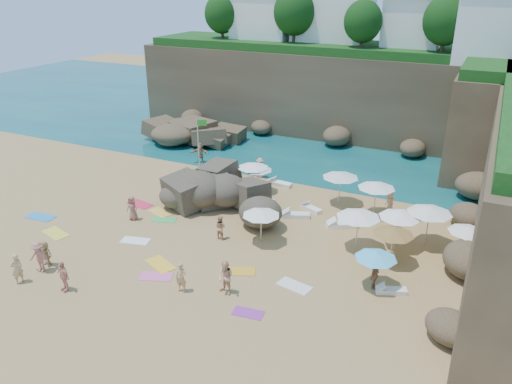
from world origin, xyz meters
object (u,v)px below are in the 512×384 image
at_px(person_stand_1, 220,227).
at_px(person_stand_2, 260,168).
at_px(flag_pole, 199,137).
at_px(parasol_0, 253,165).
at_px(person_stand_4, 390,203).
at_px(person_stand_3, 375,276).
at_px(person_stand_6, 17,268).
at_px(parasol_1, 341,175).
at_px(parasol_2, 400,214).
at_px(rock_outcrop, 233,205).
at_px(person_stand_5, 200,153).
at_px(lounger_0, 296,215).

bearing_deg(person_stand_1, person_stand_2, -72.87).
height_order(flag_pole, parasol_0, flag_pole).
bearing_deg(person_stand_4, person_stand_3, -38.32).
relative_size(person_stand_3, person_stand_6, 0.88).
bearing_deg(parasol_1, parasol_0, -175.30).
bearing_deg(person_stand_2, parasol_2, 162.32).
xyz_separation_m(rock_outcrop, person_stand_5, (-6.67, 6.52, 0.88)).
bearing_deg(person_stand_1, person_stand_5, -48.01).
bearing_deg(person_stand_4, rock_outcrop, -116.24).
bearing_deg(flag_pole, person_stand_1, -52.86).
relative_size(parasol_1, person_stand_2, 1.54).
relative_size(flag_pole, parasol_1, 1.74).
xyz_separation_m(person_stand_4, person_stand_6, (-15.64, -16.86, 0.11)).
height_order(flag_pole, person_stand_1, flag_pole).
xyz_separation_m(person_stand_2, person_stand_3, (11.83, -11.40, -0.07)).
distance_m(rock_outcrop, parasol_0, 3.55).
bearing_deg(rock_outcrop, person_stand_1, -71.03).
height_order(person_stand_4, person_stand_5, person_stand_5).
distance_m(parasol_2, lounger_0, 7.16).
distance_m(parasol_2, person_stand_1, 10.61).
height_order(parasol_2, lounger_0, parasol_2).
bearing_deg(person_stand_1, rock_outcrop, -65.67).
bearing_deg(person_stand_1, lounger_0, -117.82).
bearing_deg(parasol_2, parasol_0, 161.19).
bearing_deg(person_stand_2, parasol_0, 115.29).
bearing_deg(rock_outcrop, parasol_2, -4.69).
bearing_deg(person_stand_5, rock_outcrop, -61.81).
bearing_deg(parasol_2, person_stand_2, 151.47).
bearing_deg(rock_outcrop, person_stand_3, -27.28).
bearing_deg(person_stand_5, person_stand_3, -51.97).
relative_size(person_stand_2, person_stand_3, 1.09).
height_order(rock_outcrop, person_stand_3, rock_outcrop).
bearing_deg(lounger_0, parasol_2, -31.20).
bearing_deg(parasol_1, flag_pole, 172.34).
distance_m(lounger_0, person_stand_4, 6.47).
xyz_separation_m(rock_outcrop, person_stand_4, (10.10, 3.54, 0.74)).
bearing_deg(person_stand_4, person_stand_6, -88.41).
height_order(rock_outcrop, person_stand_1, rock_outcrop).
bearing_deg(parasol_0, person_stand_3, -38.08).
bearing_deg(parasol_0, parasol_1, 4.70).
xyz_separation_m(rock_outcrop, parasol_0, (0.14, 2.91, 2.03)).
bearing_deg(person_stand_1, flag_pole, -47.49).
xyz_separation_m(person_stand_1, person_stand_5, (-8.25, 11.09, 0.12)).
relative_size(person_stand_4, person_stand_6, 0.87).
bearing_deg(person_stand_6, parasol_0, 170.38).
relative_size(flag_pole, person_stand_3, 2.93).
relative_size(person_stand_2, person_stand_4, 1.10).
bearing_deg(person_stand_2, person_stand_1, 112.61).
distance_m(lounger_0, person_stand_6, 16.88).
xyz_separation_m(parasol_0, person_stand_5, (-6.82, 3.61, -1.15)).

